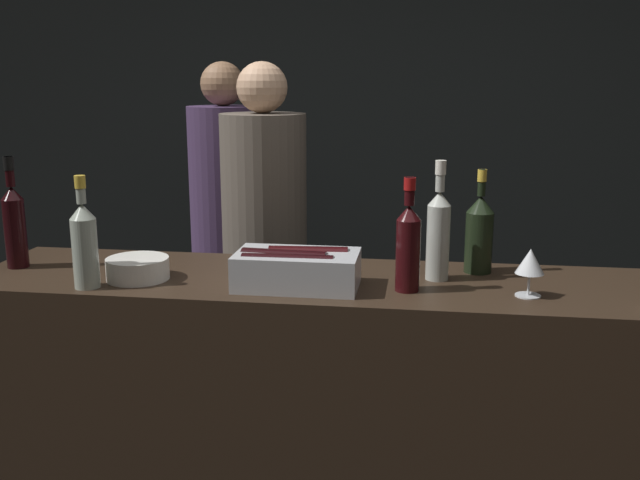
# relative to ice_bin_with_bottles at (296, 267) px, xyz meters

# --- Properties ---
(wall_back_chalkboard) EXTENTS (6.40, 0.06, 2.80)m
(wall_back_chalkboard) POSITION_rel_ice_bin_with_bottles_xyz_m (0.05, 2.19, 0.26)
(wall_back_chalkboard) COLOR black
(wall_back_chalkboard) RESTS_ON ground_plane
(bar_counter) EXTENTS (2.25, 0.55, 1.07)m
(bar_counter) POSITION_rel_ice_bin_with_bottles_xyz_m (0.05, 0.10, -0.60)
(bar_counter) COLOR #2D2116
(bar_counter) RESTS_ON ground_plane
(ice_bin_with_bottles) EXTENTS (0.37, 0.21, 0.12)m
(ice_bin_with_bottles) POSITION_rel_ice_bin_with_bottles_xyz_m (0.00, 0.00, 0.00)
(ice_bin_with_bottles) COLOR #B7BABF
(ice_bin_with_bottles) RESTS_ON bar_counter
(bowl_white) EXTENTS (0.20, 0.20, 0.07)m
(bowl_white) POSITION_rel_ice_bin_with_bottles_xyz_m (-0.51, 0.01, -0.03)
(bowl_white) COLOR silver
(bowl_white) RESTS_ON bar_counter
(wine_glass) EXTENTS (0.08, 0.08, 0.14)m
(wine_glass) POSITION_rel_ice_bin_with_bottles_xyz_m (0.69, 0.00, 0.04)
(wine_glass) COLOR silver
(wine_glass) RESTS_ON bar_counter
(red_wine_bottle_black_foil) EXTENTS (0.07, 0.07, 0.38)m
(red_wine_bottle_black_foil) POSITION_rel_ice_bin_with_bottles_xyz_m (-0.98, 0.09, 0.09)
(red_wine_bottle_black_foil) COLOR black
(red_wine_bottle_black_foil) RESTS_ON bar_counter
(champagne_bottle) EXTENTS (0.09, 0.09, 0.34)m
(champagne_bottle) POSITION_rel_ice_bin_with_bottles_xyz_m (0.56, 0.26, 0.07)
(champagne_bottle) COLOR black
(champagne_bottle) RESTS_ON bar_counter
(rose_wine_bottle) EXTENTS (0.08, 0.08, 0.35)m
(rose_wine_bottle) POSITION_rel_ice_bin_with_bottles_xyz_m (-0.63, -0.10, 0.08)
(rose_wine_bottle) COLOR #9EA899
(rose_wine_bottle) RESTS_ON bar_counter
(red_wine_bottle_tall) EXTENTS (0.07, 0.07, 0.34)m
(red_wine_bottle_tall) POSITION_rel_ice_bin_with_bottles_xyz_m (0.34, 0.01, 0.08)
(red_wine_bottle_tall) COLOR black
(red_wine_bottle_tall) RESTS_ON bar_counter
(white_wine_bottle) EXTENTS (0.07, 0.07, 0.38)m
(white_wine_bottle) POSITION_rel_ice_bin_with_bottles_xyz_m (0.43, 0.15, 0.09)
(white_wine_bottle) COLOR #B2B7AD
(white_wine_bottle) RESTS_ON bar_counter
(person_in_hoodie) EXTENTS (0.36, 0.36, 1.77)m
(person_in_hoodie) POSITION_rel_ice_bin_with_bottles_xyz_m (-0.29, 0.84, -0.15)
(person_in_hoodie) COLOR black
(person_in_hoodie) RESTS_ON ground_plane
(person_blond_tee) EXTENTS (0.35, 0.35, 1.78)m
(person_blond_tee) POSITION_rel_ice_bin_with_bottles_xyz_m (-0.59, 1.31, -0.14)
(person_blond_tee) COLOR black
(person_blond_tee) RESTS_ON ground_plane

